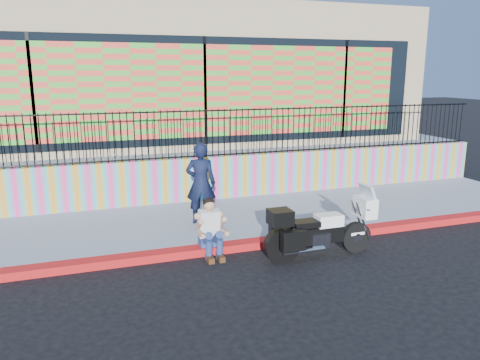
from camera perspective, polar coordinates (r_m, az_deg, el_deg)
name	(u,v)px	position (r m, az deg, el deg)	size (l,w,h in m)	color
ground	(261,247)	(9.27, 2.56, -8.12)	(90.00, 90.00, 0.00)	black
red_curb	(261,243)	(9.24, 2.56, -7.69)	(16.00, 0.30, 0.15)	red
sidewalk	(235,219)	(10.71, -0.66, -4.74)	(16.00, 3.00, 0.15)	gray
mural_wall	(215,178)	(12.03, -3.05, 0.30)	(16.00, 0.20, 1.10)	#F84190
metal_fence	(215,133)	(11.83, -3.12, 5.74)	(15.80, 0.04, 1.20)	black
elevated_platform	(176,150)	(16.92, -7.79, 3.64)	(16.00, 10.00, 1.25)	gray
storefront_building	(175,75)	(16.49, -7.92, 12.55)	(14.00, 8.06, 4.00)	tan
police_motorcycle	(318,229)	(8.69, 9.53, -5.89)	(2.11, 0.70, 1.32)	black
police_officer	(201,183)	(10.00, -4.80, -0.41)	(0.64, 0.42, 1.75)	black
seated_man	(211,233)	(8.67, -3.51, -6.48)	(0.54, 0.71, 1.06)	navy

